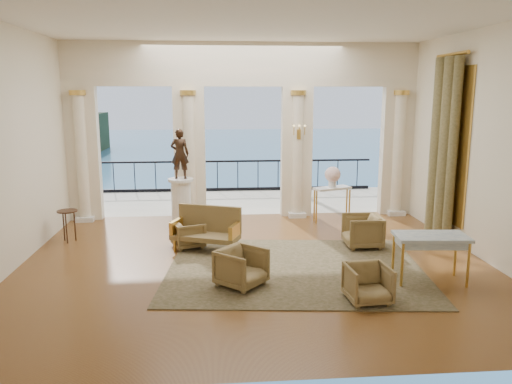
{
  "coord_description": "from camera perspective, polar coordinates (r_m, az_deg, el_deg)",
  "views": [
    {
      "loc": [
        -0.73,
        -9.14,
        3.25
      ],
      "look_at": [
        0.06,
        0.6,
        1.3
      ],
      "focal_mm": 35.0,
      "sensor_mm": 36.0,
      "label": 1
    }
  ],
  "objects": [
    {
      "name": "pedestal",
      "position": [
        12.36,
        -8.54,
        -1.32
      ],
      "size": [
        0.66,
        0.66,
        1.2
      ],
      "color": "silver",
      "rests_on": "ground"
    },
    {
      "name": "game_table",
      "position": [
        9.15,
        19.37,
        -5.18
      ],
      "size": [
        1.28,
        0.77,
        0.84
      ],
      "rotation": [
        0.0,
        0.0,
        -0.08
      ],
      "color": "#899FB0",
      "rests_on": "ground"
    },
    {
      "name": "wall_sconce",
      "position": [
        12.87,
        4.93,
        6.7
      ],
      "size": [
        0.3,
        0.11,
        0.33
      ],
      "color": "gold",
      "rests_on": "arcade"
    },
    {
      "name": "settee",
      "position": [
        10.5,
        -5.61,
        -4.2
      ],
      "size": [
        1.51,
        1.05,
        0.92
      ],
      "rotation": [
        0.0,
        0.0,
        -0.37
      ],
      "color": "#4A3D20",
      "rests_on": "ground"
    },
    {
      "name": "armchair_d",
      "position": [
        10.72,
        -7.73,
        -4.68
      ],
      "size": [
        0.75,
        0.78,
        0.63
      ],
      "primitive_type": "imported",
      "rotation": [
        0.0,
        0.0,
        1.92
      ],
      "color": "#4A3D20",
      "rests_on": "ground"
    },
    {
      "name": "room_walls",
      "position": [
        8.06,
        0.54,
        8.66
      ],
      "size": [
        9.0,
        9.0,
        9.0
      ],
      "color": "white",
      "rests_on": "ground"
    },
    {
      "name": "urn",
      "position": [
        12.7,
        8.75,
        1.88
      ],
      "size": [
        0.39,
        0.39,
        0.52
      ],
      "color": "silver",
      "rests_on": "console_table"
    },
    {
      "name": "headland",
      "position": [
        84.61,
        -25.01,
        6.0
      ],
      "size": [
        22.0,
        18.0,
        6.0
      ],
      "primitive_type": "cube",
      "color": "black",
      "rests_on": "sea"
    },
    {
      "name": "console_table",
      "position": [
        12.78,
        8.69,
        -0.12
      ],
      "size": [
        1.02,
        0.68,
        0.9
      ],
      "rotation": [
        0.0,
        0.0,
        0.36
      ],
      "color": "silver",
      "rests_on": "ground"
    },
    {
      "name": "rug",
      "position": [
        9.47,
        4.48,
        -8.74
      ],
      "size": [
        5.05,
        4.11,
        0.02
      ],
      "primitive_type": "cube",
      "rotation": [
        0.0,
        0.0,
        -0.1
      ],
      "color": "#303317",
      "rests_on": "ground"
    },
    {
      "name": "statue",
      "position": [
        12.15,
        -8.71,
        4.34
      ],
      "size": [
        0.47,
        0.33,
        1.21
      ],
      "primitive_type": "imported",
      "rotation": [
        0.0,
        0.0,
        3.04
      ],
      "color": "black",
      "rests_on": "pedestal"
    },
    {
      "name": "armchair_b",
      "position": [
        8.13,
        12.68,
        -10.0
      ],
      "size": [
        0.7,
        0.66,
        0.67
      ],
      "primitive_type": "imported",
      "rotation": [
        0.0,
        0.0,
        0.08
      ],
      "color": "#4A3D20",
      "rests_on": "ground"
    },
    {
      "name": "palm_tree",
      "position": [
        16.0,
        5.35,
        14.26
      ],
      "size": [
        2.0,
        2.0,
        4.5
      ],
      "color": "#4C3823",
      "rests_on": "terrace"
    },
    {
      "name": "arcade",
      "position": [
        13.0,
        -1.44,
        8.35
      ],
      "size": [
        9.0,
        0.56,
        4.5
      ],
      "color": "#FFEACB",
      "rests_on": "ground"
    },
    {
      "name": "sea",
      "position": [
        69.76,
        -4.01,
        3.64
      ],
      "size": [
        160.0,
        160.0,
        0.0
      ],
      "primitive_type": "plane",
      "color": "teal",
      "rests_on": "ground"
    },
    {
      "name": "balustrade",
      "position": [
        16.8,
        -2.09,
        1.55
      ],
      "size": [
        9.0,
        0.06,
        1.03
      ],
      "color": "black",
      "rests_on": "terrace"
    },
    {
      "name": "window_frame",
      "position": [
        11.9,
        21.37,
        4.98
      ],
      "size": [
        0.04,
        1.6,
        3.4
      ],
      "primitive_type": "cube",
      "color": "gold",
      "rests_on": "room_walls"
    },
    {
      "name": "curtain",
      "position": [
        11.82,
        20.53,
        4.61
      ],
      "size": [
        0.33,
        1.4,
        4.09
      ],
      "color": "brown",
      "rests_on": "ground"
    },
    {
      "name": "side_table",
      "position": [
        11.72,
        -20.74,
        -2.46
      ],
      "size": [
        0.44,
        0.44,
        0.71
      ],
      "color": "black",
      "rests_on": "ground"
    },
    {
      "name": "floor",
      "position": [
        9.73,
        -0.09,
        -8.22
      ],
      "size": [
        9.0,
        9.0,
        0.0
      ],
      "primitive_type": "plane",
      "color": "#4C210D",
      "rests_on": "ground"
    },
    {
      "name": "terrace",
      "position": [
        15.32,
        -1.81,
        -1.15
      ],
      "size": [
        10.0,
        3.6,
        0.1
      ],
      "primitive_type": "cube",
      "color": "#ACA390",
      "rests_on": "ground"
    },
    {
      "name": "armchair_a",
      "position": [
        8.56,
        -1.67,
        -8.42
      ],
      "size": [
        0.96,
        0.97,
        0.73
      ],
      "primitive_type": "imported",
      "rotation": [
        0.0,
        0.0,
        0.85
      ],
      "color": "#4A3D20",
      "rests_on": "ground"
    },
    {
      "name": "armchair_c",
      "position": [
        10.88,
        12.07,
        -4.23
      ],
      "size": [
        0.71,
        0.75,
        0.77
      ],
      "primitive_type": "imported",
      "rotation": [
        0.0,
        0.0,
        -1.58
      ],
      "color": "#4A3D20",
      "rests_on": "ground"
    }
  ]
}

